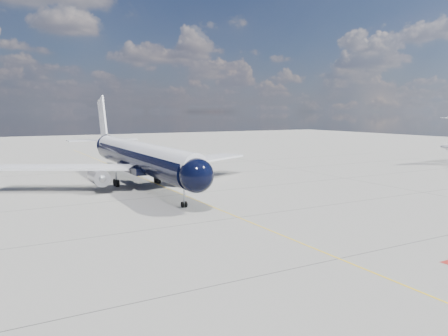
{
  "coord_description": "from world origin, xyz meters",
  "views": [
    {
      "loc": [
        -23.31,
        -28.89,
        11.15
      ],
      "look_at": [
        3.57,
        19.63,
        4.0
      ],
      "focal_mm": 35.0,
      "sensor_mm": 36.0,
      "label": 1
    }
  ],
  "objects": [
    {
      "name": "ground",
      "position": [
        0.0,
        30.0,
        0.0
      ],
      "size": [
        320.0,
        320.0,
        0.0
      ],
      "primitive_type": "plane",
      "color": "gray",
      "rests_on": "ground"
    },
    {
      "name": "taxiway_centerline",
      "position": [
        0.0,
        25.0,
        0.0
      ],
      "size": [
        0.16,
        160.0,
        0.01
      ],
      "primitive_type": "cube",
      "color": "yellow",
      "rests_on": "ground"
    },
    {
      "name": "main_airliner",
      "position": [
        -2.88,
        35.42,
        4.45
      ],
      "size": [
        40.82,
        49.58,
        14.35
      ],
      "rotation": [
        0.0,
        0.0,
        -0.01
      ],
      "color": "black",
      "rests_on": "ground"
    }
  ]
}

